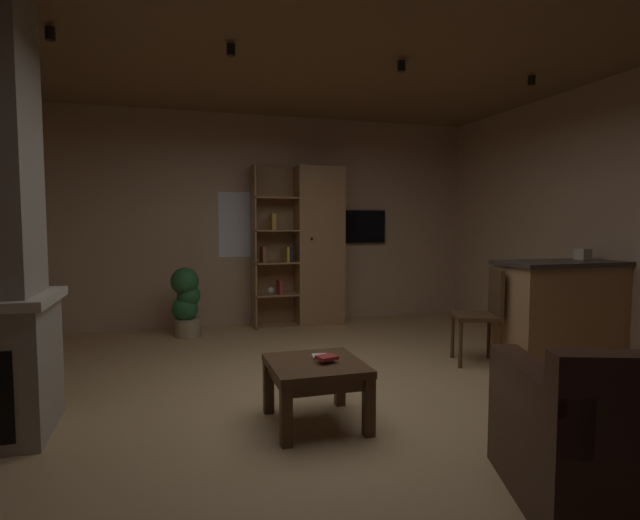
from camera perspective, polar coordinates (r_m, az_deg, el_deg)
The scene contains 18 objects.
floor at distance 4.12m, azimuth 1.64°, elevation -15.27°, with size 5.90×6.13×0.02m, color tan.
wall_back at distance 6.89m, azimuth -6.42°, elevation 4.46°, with size 6.02×0.06×2.79m, color tan.
wall_right at distance 5.59m, azimuth 32.21°, elevation 3.90°, with size 0.06×6.13×2.79m, color tan.
ceiling at distance 4.14m, azimuth 1.73°, elevation 24.55°, with size 5.90×6.13×0.02m, color brown.
window_pane_back at distance 6.82m, azimuth -8.65°, elevation 3.98°, with size 0.66×0.01×0.86m, color white.
bookshelf_cabinet at distance 6.77m, azimuth -0.83°, elevation 1.50°, with size 1.21×0.41×2.11m.
kitchen_bar_counter at distance 5.49m, azimuth 26.46°, elevation -5.25°, with size 1.46×0.59×1.00m.
tissue_box at distance 5.64m, azimuth 27.54°, elevation 0.59°, with size 0.12×0.12×0.11m, color #BFB299.
coffee_table at distance 3.50m, azimuth -0.49°, elevation -12.77°, with size 0.62×0.65×0.43m.
table_book_0 at distance 3.56m, azimuth -0.02°, elevation -10.86°, with size 0.10×0.11×0.02m, color beige.
table_book_1 at distance 3.45m, azimuth 0.79°, elevation -10.95°, with size 0.13×0.10×0.02m, color #B22D2D.
dining_chair at distance 5.16m, azimuth 18.06°, elevation -5.31°, with size 0.54×0.54×0.92m.
potted_floor_plant at distance 6.26m, azimuth -14.86°, elevation -4.46°, with size 0.35×0.34×0.84m.
wall_mounted_tv at distance 7.19m, azimuth 4.23°, elevation 3.76°, with size 0.83×0.06×0.47m.
track_light_spot_0 at distance 4.43m, azimuth -28.17°, elevation 21.59°, with size 0.07×0.07×0.09m, color black.
track_light_spot_1 at distance 4.36m, azimuth -10.02°, elevation 22.31°, with size 0.07×0.07×0.09m, color black.
track_light_spot_2 at distance 4.75m, azimuth 9.18°, elevation 20.79°, with size 0.07×0.07×0.09m, color black.
track_light_spot_3 at distance 5.51m, azimuth 22.78°, elevation 18.18°, with size 0.07×0.07×0.09m, color black.
Camera 1 is at (-1.22, -3.69, 1.37)m, focal length 28.35 mm.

